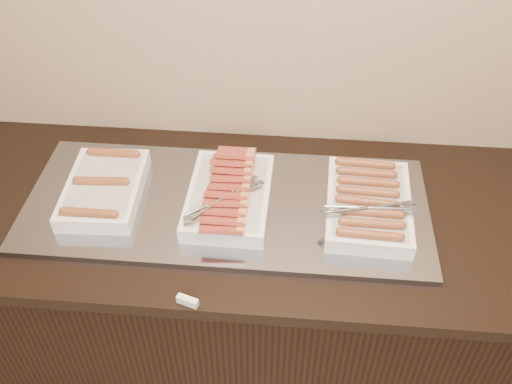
# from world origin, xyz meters

# --- Properties ---
(counter) EXTENTS (2.06, 0.76, 0.90)m
(counter) POSITION_xyz_m (0.00, 2.13, 0.45)
(counter) COLOR black
(counter) RESTS_ON ground
(warming_tray) EXTENTS (1.20, 0.50, 0.02)m
(warming_tray) POSITION_xyz_m (-0.02, 2.13, 0.91)
(warming_tray) COLOR gray
(warming_tray) RESTS_ON counter
(dish_left) EXTENTS (0.23, 0.34, 0.07)m
(dish_left) POSITION_xyz_m (-0.39, 2.13, 0.95)
(dish_left) COLOR silver
(dish_left) RESTS_ON warming_tray
(dish_center) EXTENTS (0.25, 0.38, 0.10)m
(dish_center) POSITION_xyz_m (-0.02, 2.13, 0.96)
(dish_center) COLOR silver
(dish_center) RESTS_ON warming_tray
(dish_right) EXTENTS (0.27, 0.37, 0.08)m
(dish_right) POSITION_xyz_m (0.39, 2.13, 0.95)
(dish_right) COLOR silver
(dish_right) RESTS_ON warming_tray
(label_holder) EXTENTS (0.06, 0.03, 0.02)m
(label_holder) POSITION_xyz_m (-0.08, 1.77, 0.91)
(label_holder) COLOR silver
(label_holder) RESTS_ON counter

